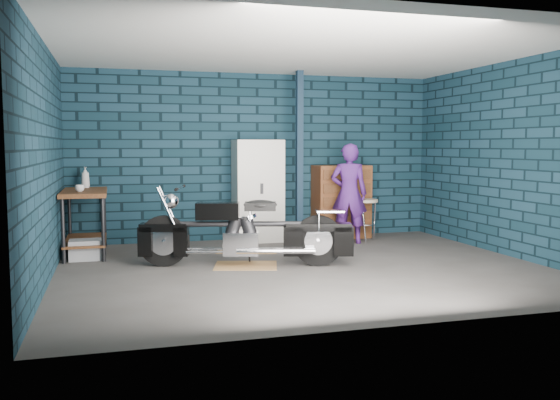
# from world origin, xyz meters

# --- Properties ---
(ground) EXTENTS (6.00, 6.00, 0.00)m
(ground) POSITION_xyz_m (0.00, 0.00, 0.00)
(ground) COLOR #474442
(ground) RESTS_ON ground
(room_walls) EXTENTS (6.02, 5.01, 2.71)m
(room_walls) POSITION_xyz_m (0.00, 0.55, 1.90)
(room_walls) COLOR #0F2833
(room_walls) RESTS_ON ground
(support_post) EXTENTS (0.10, 0.10, 2.70)m
(support_post) POSITION_xyz_m (0.55, 1.95, 1.35)
(support_post) COLOR #102233
(support_post) RESTS_ON ground
(workbench) EXTENTS (0.60, 1.40, 0.91)m
(workbench) POSITION_xyz_m (-2.68, 1.75, 0.46)
(workbench) COLOR brown
(workbench) RESTS_ON ground
(drip_mat) EXTENTS (0.91, 0.77, 0.01)m
(drip_mat) POSITION_xyz_m (-0.68, 0.34, 0.00)
(drip_mat) COLOR olive
(drip_mat) RESTS_ON ground
(motorcycle) EXTENTS (2.40, 1.21, 1.02)m
(motorcycle) POSITION_xyz_m (-0.68, 0.34, 0.51)
(motorcycle) COLOR black
(motorcycle) RESTS_ON ground
(person) EXTENTS (0.68, 0.58, 1.57)m
(person) POSITION_xyz_m (1.28, 1.67, 0.78)
(person) COLOR #4C1F74
(person) RESTS_ON ground
(storage_bin) EXTENTS (0.44, 0.31, 0.27)m
(storage_bin) POSITION_xyz_m (-2.66, 1.33, 0.14)
(storage_bin) COLOR #92959A
(storage_bin) RESTS_ON ground
(locker) EXTENTS (0.76, 0.54, 1.62)m
(locker) POSITION_xyz_m (-0.06, 2.23, 0.81)
(locker) COLOR silver
(locker) RESTS_ON ground
(tool_chest) EXTENTS (0.90, 0.50, 1.21)m
(tool_chest) POSITION_xyz_m (1.38, 2.23, 0.60)
(tool_chest) COLOR brown
(tool_chest) RESTS_ON ground
(shop_stool) EXTENTS (0.42, 0.42, 0.67)m
(shop_stool) POSITION_xyz_m (1.63, 1.78, 0.34)
(shop_stool) COLOR #BCA98E
(shop_stool) RESTS_ON ground
(cup_a) EXTENTS (0.15, 0.15, 0.10)m
(cup_a) POSITION_xyz_m (-2.73, 1.46, 0.96)
(cup_a) COLOR #BCA98E
(cup_a) RESTS_ON workbench
(bottle) EXTENTS (0.16, 0.16, 0.31)m
(bottle) POSITION_xyz_m (-2.68, 2.25, 1.07)
(bottle) COLOR #92959A
(bottle) RESTS_ON workbench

